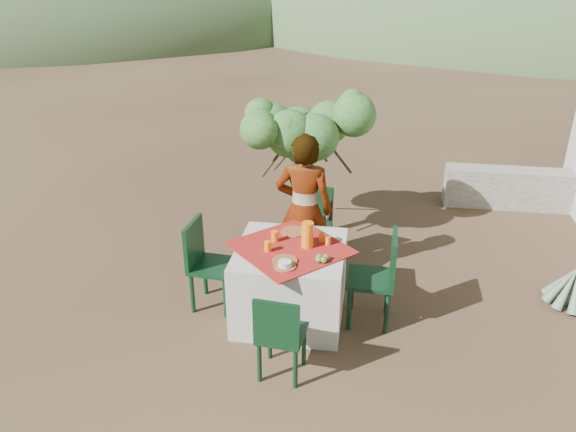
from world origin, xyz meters
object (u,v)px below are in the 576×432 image
object	(u,v)px
chair_far	(310,223)
agave	(575,286)
juice_pitcher	(307,235)
person	(304,210)
chair_left	(206,260)
chair_right	(379,275)
table	(290,282)
chair_near	(280,333)
shrub_tree	(310,138)

from	to	relation	value
chair_far	agave	world-z (taller)	chair_far
juice_pitcher	person	bearing A→B (deg)	100.03
chair_left	chair_right	distance (m)	1.71
chair_left	agave	xyz separation A→B (m)	(3.69, 0.58, -0.30)
table	agave	xyz separation A→B (m)	(2.83, 0.64, -0.17)
chair_near	chair_left	distance (m)	1.34
chair_far	shrub_tree	world-z (taller)	shrub_tree
person	agave	xyz separation A→B (m)	(2.79, -0.06, -0.62)
chair_near	chair_right	distance (m)	1.23
chair_near	juice_pitcher	size ratio (longest dim) A/B	3.30
chair_far	juice_pitcher	size ratio (longest dim) A/B	3.75
chair_far	chair_right	distance (m)	1.27
person	juice_pitcher	world-z (taller)	person
person	agave	bearing A→B (deg)	-177.96
table	person	bearing A→B (deg)	86.71
person	agave	world-z (taller)	person
chair_left	table	bearing A→B (deg)	-89.30
chair_far	person	distance (m)	0.46
table	chair_left	xyz separation A→B (m)	(-0.86, 0.06, 0.13)
table	chair_right	distance (m)	0.86
chair_left	chair_right	world-z (taller)	chair_right
chair_left	person	bearing A→B (deg)	-50.18
chair_left	shrub_tree	world-z (taller)	shrub_tree
shrub_tree	table	bearing A→B (deg)	-89.00
chair_far	agave	size ratio (longest dim) A/B	1.49
table	chair_right	world-z (taller)	chair_right
person	chair_far	bearing A→B (deg)	-92.34
chair_right	juice_pitcher	bearing A→B (deg)	-90.03
chair_left	shrub_tree	size ratio (longest dim) A/B	0.56
shrub_tree	juice_pitcher	world-z (taller)	shrub_tree
chair_far	shrub_tree	distance (m)	1.04
chair_near	chair_left	size ratio (longest dim) A/B	0.89
chair_right	chair_far	bearing A→B (deg)	-141.36
juice_pitcher	shrub_tree	bearing A→B (deg)	96.30
chair_far	shrub_tree	xyz separation A→B (m)	(-0.10, 0.69, 0.78)
chair_far	agave	bearing A→B (deg)	7.31
shrub_tree	chair_right	bearing A→B (deg)	-62.69
chair_right	chair_left	bearing A→B (deg)	-90.03
chair_far	chair_near	distance (m)	1.95
table	shrub_tree	bearing A→B (deg)	91.00
shrub_tree	chair_far	bearing A→B (deg)	-81.50
chair_near	chair_right	size ratio (longest dim) A/B	0.87
chair_left	person	world-z (taller)	person
person	agave	distance (m)	2.86
shrub_tree	person	bearing A→B (deg)	-86.11
table	juice_pitcher	distance (m)	0.53
chair_left	person	xyz separation A→B (m)	(0.90, 0.63, 0.32)
chair_right	shrub_tree	xyz separation A→B (m)	(-0.88, 1.70, 0.77)
chair_left	juice_pitcher	bearing A→B (deg)	-86.47
table	agave	size ratio (longest dim) A/B	2.07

